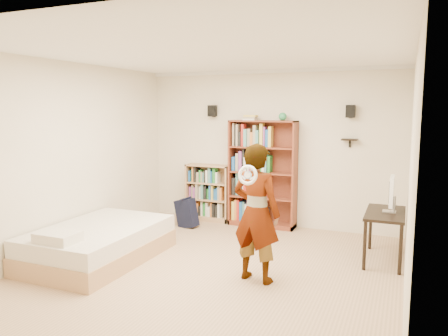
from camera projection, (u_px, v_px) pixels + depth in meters
The scene contains 14 objects.
ground at pixel (211, 272), 5.50m from camera, with size 4.50×5.00×0.01m, color tan.
room_shell at pixel (210, 132), 5.26m from camera, with size 4.52×5.02×2.71m.
crown_molding at pixel (210, 55), 5.13m from camera, with size 4.50×5.00×0.06m.
speaker_left at pixel (212, 111), 7.82m from camera, with size 0.14×0.12×0.20m, color black.
speaker_right at pixel (351, 111), 6.90m from camera, with size 0.14×0.12×0.20m, color black.
wall_shelf at pixel (350, 140), 6.97m from camera, with size 0.25×0.16×0.03m, color black.
tall_bookshelf at pixel (262, 174), 7.53m from camera, with size 1.16×0.34×1.84m, color brown, non-canonical shape.
low_bookshelf at pixel (209, 193), 7.99m from camera, with size 0.82×0.31×1.03m, color tan, non-canonical shape.
computer_desk at pixel (384, 237), 5.86m from camera, with size 0.49×0.99×0.67m, color black, non-canonical shape.
imac at pixel (390, 195), 5.79m from camera, with size 0.10×0.48×0.48m, color white, non-canonical shape.
daybed at pixel (99, 239), 5.91m from camera, with size 1.28×1.97×0.58m, color beige, non-canonical shape.
person at pixel (256, 213), 5.13m from camera, with size 0.60×0.39×1.65m, color black.
wii_wheel at pixel (248, 175), 4.78m from camera, with size 0.22×0.22×0.04m, color white.
navy_bag at pixel (187, 213), 7.56m from camera, with size 0.37×0.24×0.51m, color black, non-canonical shape.
Camera 1 is at (2.19, -4.79, 2.05)m, focal length 35.00 mm.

